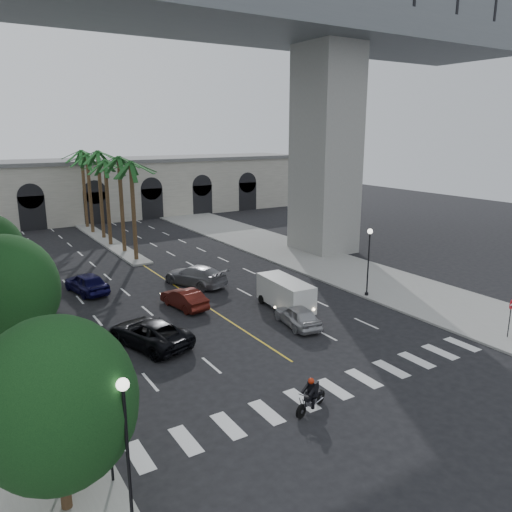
{
  "coord_description": "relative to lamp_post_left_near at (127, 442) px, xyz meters",
  "views": [
    {
      "loc": [
        -15.13,
        -18.41,
        12.43
      ],
      "look_at": [
        0.12,
        6.0,
        5.18
      ],
      "focal_mm": 35.0,
      "sensor_mm": 36.0,
      "label": 1
    }
  ],
  "objects": [
    {
      "name": "traffic_signal_near",
      "position": [
        0.1,
        2.5,
        -0.71
      ],
      "size": [
        0.25,
        0.18,
        3.65
      ],
      "color": "black",
      "rests_on": "ground"
    },
    {
      "name": "car_e",
      "position": [
        4.81,
        25.4,
        -2.39
      ],
      "size": [
        2.85,
        5.16,
        1.66
      ],
      "primitive_type": "imported",
      "rotation": [
        0.0,
        0.0,
        3.33
      ],
      "color": "#0F0D3F",
      "rests_on": "ground"
    },
    {
      "name": "ground",
      "position": [
        11.4,
        5.0,
        -3.22
      ],
      "size": [
        140.0,
        140.0,
        0.0
      ],
      "primitive_type": "plane",
      "color": "black",
      "rests_on": "ground"
    },
    {
      "name": "bridge",
      "position": [
        14.82,
        27.0,
        15.29
      ],
      "size": [
        75.0,
        13.0,
        26.0
      ],
      "color": "gray",
      "rests_on": "ground"
    },
    {
      "name": "car_d",
      "position": [
        12.92,
        22.71,
        -2.38
      ],
      "size": [
        4.31,
        6.24,
        1.68
      ],
      "primitive_type": "imported",
      "rotation": [
        0.0,
        0.0,
        3.52
      ],
      "color": "slate",
      "rests_on": "ground"
    },
    {
      "name": "street_tree_mid",
      "position": [
        -1.6,
        15.0,
        0.99
      ],
      "size": [
        5.44,
        5.44,
        7.21
      ],
      "color": "#382616",
      "rests_on": "ground"
    },
    {
      "name": "pier_building",
      "position": [
        11.4,
        60.0,
        1.04
      ],
      "size": [
        71.0,
        10.5,
        8.5
      ],
      "color": "beige",
      "rests_on": "ground"
    },
    {
      "name": "palm_a",
      "position": [
        11.4,
        33.0,
        5.88
      ],
      "size": [
        3.2,
        3.2,
        10.3
      ],
      "color": "#47331E",
      "rests_on": "ground"
    },
    {
      "name": "sidewalk_right",
      "position": [
        26.4,
        20.0,
        -3.15
      ],
      "size": [
        8.0,
        100.0,
        0.15
      ],
      "primitive_type": "cube",
      "color": "gray",
      "rests_on": "ground"
    },
    {
      "name": "palm_c",
      "position": [
        11.2,
        41.0,
        5.69
      ],
      "size": [
        3.2,
        3.2,
        10.1
      ],
      "color": "#47331E",
      "rests_on": "ground"
    },
    {
      "name": "palm_e",
      "position": [
        11.3,
        49.0,
        5.97
      ],
      "size": [
        3.2,
        3.2,
        10.4
      ],
      "color": "#47331E",
      "rests_on": "ground"
    },
    {
      "name": "lamp_post_right",
      "position": [
        22.8,
        13.0,
        0.0
      ],
      "size": [
        0.4,
        0.4,
        5.35
      ],
      "color": "black",
      "rests_on": "ground"
    },
    {
      "name": "lamp_post_left_far",
      "position": [
        0.0,
        21.0,
        0.0
      ],
      "size": [
        0.4,
        0.4,
        5.35
      ],
      "color": "black",
      "rests_on": "ground"
    },
    {
      "name": "do_not_enter_sign",
      "position": [
        24.4,
        2.52,
        -1.34
      ],
      "size": [
        0.63,
        0.15,
        2.59
      ],
      "rotation": [
        0.0,
        0.0,
        0.2
      ],
      "color": "black",
      "rests_on": "ground"
    },
    {
      "name": "median",
      "position": [
        11.4,
        43.0,
        -3.12
      ],
      "size": [
        2.0,
        24.0,
        0.2
      ],
      "primitive_type": "cube",
      "color": "gray",
      "rests_on": "ground"
    },
    {
      "name": "street_tree_near",
      "position": [
        -1.6,
        2.0,
        0.8
      ],
      "size": [
        5.2,
        5.2,
        6.89
      ],
      "color": "#382616",
      "rests_on": "ground"
    },
    {
      "name": "traffic_signal_far",
      "position": [
        0.1,
        6.5,
        -0.71
      ],
      "size": [
        0.25,
        0.18,
        3.65
      ],
      "color": "black",
      "rests_on": "ground"
    },
    {
      "name": "car_b",
      "position": [
        9.9,
        18.18,
        -2.51
      ],
      "size": [
        2.15,
        4.52,
        1.43
      ],
      "primitive_type": "imported",
      "rotation": [
        0.0,
        0.0,
        3.29
      ],
      "color": "#4D150F",
      "rests_on": "ground"
    },
    {
      "name": "lamp_post_left_near",
      "position": [
        0.0,
        0.0,
        0.0
      ],
      "size": [
        0.4,
        0.4,
        5.35
      ],
      "color": "black",
      "rests_on": "ground"
    },
    {
      "name": "car_a",
      "position": [
        14.77,
        11.07,
        -2.51
      ],
      "size": [
        2.31,
        4.4,
        1.43
      ],
      "primitive_type": "imported",
      "rotation": [
        0.0,
        0.0,
        2.99
      ],
      "color": "#A4A5A9",
      "rests_on": "ground"
    },
    {
      "name": "motorcycle_rider",
      "position": [
        9.26,
        2.59,
        -2.48
      ],
      "size": [
        2.18,
        0.9,
        1.63
      ],
      "rotation": [
        0.0,
        0.0,
        0.34
      ],
      "color": "black",
      "rests_on": "ground"
    },
    {
      "name": "car_c",
      "position": [
        5.51,
        13.31,
        -2.42
      ],
      "size": [
        4.24,
        6.28,
        1.6
      ],
      "primitive_type": "imported",
      "rotation": [
        0.0,
        0.0,
        3.44
      ],
      "color": "black",
      "rests_on": "ground"
    },
    {
      "name": "palm_b",
      "position": [
        11.5,
        37.0,
        6.15
      ],
      "size": [
        3.2,
        3.2,
        10.6
      ],
      "color": "#47331E",
      "rests_on": "ground"
    },
    {
      "name": "palm_f",
      "position": [
        11.6,
        53.0,
        6.24
      ],
      "size": [
        3.2,
        3.2,
        10.7
      ],
      "color": "#47331E",
      "rests_on": "ground"
    },
    {
      "name": "palm_d",
      "position": [
        11.55,
        45.0,
        6.43
      ],
      "size": [
        3.2,
        3.2,
        10.9
      ],
      "color": "#47331E",
      "rests_on": "ground"
    },
    {
      "name": "cargo_van",
      "position": [
        15.92,
        14.05,
        -2.0
      ],
      "size": [
        2.36,
        5.26,
        2.19
      ],
      "rotation": [
        0.0,
        0.0,
        -0.07
      ],
      "color": "silver",
      "rests_on": "ground"
    }
  ]
}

